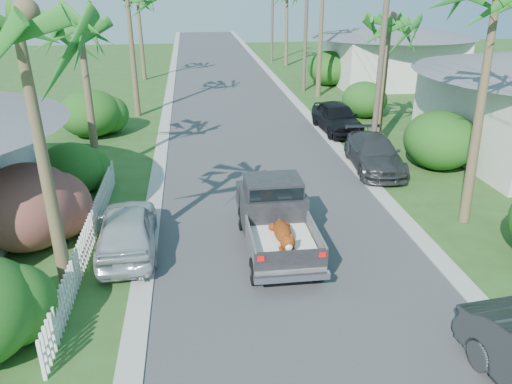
{
  "coord_description": "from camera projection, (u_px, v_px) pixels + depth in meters",
  "views": [
    {
      "loc": [
        -2.72,
        -8.45,
        7.58
      ],
      "look_at": [
        -0.84,
        6.0,
        1.4
      ],
      "focal_mm": 35.0,
      "sensor_mm": 36.0,
      "label": 1
    }
  ],
  "objects": [
    {
      "name": "shrub_r_c",
      "position": [
        364.0,
        99.0,
        29.73
      ],
      "size": [
        2.6,
        2.86,
        2.1
      ],
      "primitive_type": "ellipsoid",
      "color": "#154313",
      "rests_on": "ground"
    },
    {
      "name": "shrub_l_b",
      "position": [
        28.0,
        207.0,
        15.04
      ],
      "size": [
        3.0,
        3.3,
        2.6
      ],
      "primitive_type": "ellipsoid",
      "color": "#B01945",
      "rests_on": "ground"
    },
    {
      "name": "shrub_l_c",
      "position": [
        71.0,
        169.0,
        18.85
      ],
      "size": [
        2.4,
        2.64,
        2.0
      ],
      "primitive_type": "ellipsoid",
      "color": "#154313",
      "rests_on": "ground"
    },
    {
      "name": "shrub_r_d",
      "position": [
        329.0,
        68.0,
        38.82
      ],
      "size": [
        3.2,
        3.52,
        2.6
      ],
      "primitive_type": "ellipsoid",
      "color": "#154313",
      "rests_on": "ground"
    },
    {
      "name": "utility_pole_d",
      "position": [
        272.0,
        13.0,
        49.11
      ],
      "size": [
        1.6,
        0.26,
        9.0
      ],
      "color": "brown",
      "rests_on": "ground"
    },
    {
      "name": "palm_l_b",
      "position": [
        78.0,
        22.0,
        18.74
      ],
      "size": [
        4.4,
        4.4,
        7.4
      ],
      "color": "brown",
      "rests_on": "ground"
    },
    {
      "name": "curb_left",
      "position": [
        168.0,
        103.0,
        33.29
      ],
      "size": [
        0.6,
        100.0,
        0.06
      ],
      "primitive_type": "cube",
      "color": "#A5A39E",
      "rests_on": "ground"
    },
    {
      "name": "parked_car_ln",
      "position": [
        127.0,
        229.0,
        14.92
      ],
      "size": [
        1.95,
        4.37,
        1.46
      ],
      "primitive_type": "imported",
      "rotation": [
        0.0,
        0.0,
        3.19
      ],
      "color": "silver",
      "rests_on": "ground"
    },
    {
      "name": "parked_car_rm",
      "position": [
        374.0,
        154.0,
        21.55
      ],
      "size": [
        2.34,
        4.9,
        1.38
      ],
      "primitive_type": "imported",
      "rotation": [
        0.0,
        0.0,
        -0.09
      ],
      "color": "#313336",
      "rests_on": "ground"
    },
    {
      "name": "picket_fence",
      "position": [
        90.0,
        234.0,
        15.11
      ],
      "size": [
        0.1,
        11.0,
        1.0
      ],
      "primitive_type": "cube",
      "color": "white",
      "rests_on": "ground"
    },
    {
      "name": "parked_car_rf",
      "position": [
        337.0,
        118.0,
        26.84
      ],
      "size": [
        2.06,
        4.7,
        1.57
      ],
      "primitive_type": "imported",
      "rotation": [
        0.0,
        0.0,
        0.04
      ],
      "color": "black",
      "rests_on": "ground"
    },
    {
      "name": "pickup_truck",
      "position": [
        274.0,
        213.0,
        15.28
      ],
      "size": [
        1.98,
        5.12,
        2.06
      ],
      "color": "black",
      "rests_on": "ground"
    },
    {
      "name": "palm_l_a",
      "position": [
        18.0,
        15.0,
        10.29
      ],
      "size": [
        4.4,
        4.4,
        8.2
      ],
      "color": "brown",
      "rests_on": "ground"
    },
    {
      "name": "ground",
      "position": [
        329.0,
        354.0,
        11.0
      ],
      "size": [
        120.0,
        120.0,
        0.0
      ],
      "primitive_type": "plane",
      "color": "#2E4A1B",
      "rests_on": "ground"
    },
    {
      "name": "shrub_r_b",
      "position": [
        440.0,
        140.0,
        21.48
      ],
      "size": [
        3.0,
        3.3,
        2.5
      ],
      "primitive_type": "ellipsoid",
      "color": "#154313",
      "rests_on": "ground"
    },
    {
      "name": "palm_r_b",
      "position": [
        390.0,
        19.0,
        23.15
      ],
      "size": [
        4.4,
        4.4,
        7.2
      ],
      "color": "brown",
      "rests_on": "ground"
    },
    {
      "name": "utility_pole_c",
      "position": [
        306.0,
        26.0,
        35.42
      ],
      "size": [
        1.6,
        0.26,
        9.0
      ],
      "color": "brown",
      "rests_on": "ground"
    },
    {
      "name": "house_right_far",
      "position": [
        391.0,
        56.0,
        39.1
      ],
      "size": [
        9.0,
        8.0,
        4.6
      ],
      "color": "silver",
      "rests_on": "ground"
    },
    {
      "name": "curb_right",
      "position": [
        294.0,
        100.0,
        34.31
      ],
      "size": [
        0.6,
        100.0,
        0.06
      ],
      "primitive_type": "cube",
      "color": "#A5A39E",
      "rests_on": "ground"
    },
    {
      "name": "road",
      "position": [
        232.0,
        102.0,
        33.81
      ],
      "size": [
        8.0,
        100.0,
        0.02
      ],
      "primitive_type": "cube",
      "color": "#38383A",
      "rests_on": "ground"
    },
    {
      "name": "utility_pole_b",
      "position": [
        382.0,
        55.0,
        21.73
      ],
      "size": [
        1.6,
        0.26,
        9.0
      ],
      "color": "brown",
      "rests_on": "ground"
    },
    {
      "name": "shrub_l_d",
      "position": [
        90.0,
        113.0,
        26.01
      ],
      "size": [
        3.2,
        3.52,
        2.4
      ],
      "primitive_type": "ellipsoid",
      "color": "#154313",
      "rests_on": "ground"
    }
  ]
}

